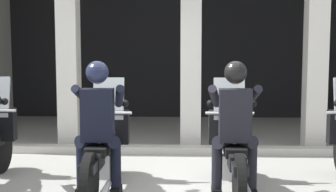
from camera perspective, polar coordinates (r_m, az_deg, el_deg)
ground_plane at (r=8.80m, az=0.75°, el=-5.48°), size 80.00×80.00×0.00m
station_building at (r=10.21m, az=2.71°, el=8.20°), size 9.57×4.28×3.45m
kerb_strip at (r=7.76m, az=2.76°, el=-6.57°), size 9.07×0.24×0.12m
motorcycle_center_left at (r=5.80m, az=-7.87°, el=-6.44°), size 0.62×2.04×1.35m
police_officer_center_left at (r=5.44m, az=-8.48°, el=-2.57°), size 0.63×0.61×1.58m
motorcycle_center_right at (r=5.76m, az=7.78°, el=-6.51°), size 0.62×2.04×1.35m
police_officer_center_right at (r=5.41m, az=8.11°, el=-2.62°), size 0.63×0.61×1.58m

